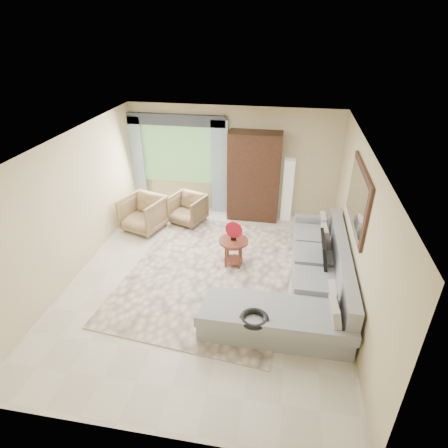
% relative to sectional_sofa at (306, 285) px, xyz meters
% --- Properties ---
extents(ground, '(6.00, 6.00, 0.00)m').
position_rel_sectional_sofa_xyz_m(ground, '(-1.78, 0.18, -0.28)').
color(ground, silver).
rests_on(ground, ground).
extents(area_rug, '(3.41, 4.30, 0.02)m').
position_rel_sectional_sofa_xyz_m(area_rug, '(-1.78, 0.46, -0.27)').
color(area_rug, beige).
rests_on(area_rug, ground).
extents(sectional_sofa, '(2.30, 3.46, 0.90)m').
position_rel_sectional_sofa_xyz_m(sectional_sofa, '(0.00, 0.00, 0.00)').
color(sectional_sofa, gray).
rests_on(sectional_sofa, ground).
extents(tv_screen, '(0.14, 0.74, 0.48)m').
position_rel_sectional_sofa_xyz_m(tv_screen, '(0.27, 0.50, 0.44)').
color(tv_screen, black).
rests_on(tv_screen, sectional_sofa).
extents(garden_hose, '(0.43, 0.43, 0.09)m').
position_rel_sectional_sofa_xyz_m(garden_hose, '(-0.78, -1.26, 0.26)').
color(garden_hose, black).
rests_on(garden_hose, sectional_sofa).
extents(coffee_table, '(0.57, 0.57, 0.57)m').
position_rel_sectional_sofa_xyz_m(coffee_table, '(-1.39, 0.78, 0.02)').
color(coffee_table, '#492013').
rests_on(coffee_table, ground).
extents(red_disc, '(0.34, 0.10, 0.34)m').
position_rel_sectional_sofa_xyz_m(red_disc, '(-1.39, 0.78, 0.52)').
color(red_disc, '#A5101E').
rests_on(red_disc, coffee_table).
extents(armchair_left, '(1.07, 1.09, 0.79)m').
position_rel_sectional_sofa_xyz_m(armchair_left, '(-3.63, 1.85, 0.11)').
color(armchair_left, '#9E8456').
rests_on(armchair_left, ground).
extents(armchair_right, '(0.94, 0.96, 0.69)m').
position_rel_sectional_sofa_xyz_m(armchair_right, '(-2.73, 2.35, 0.06)').
color(armchair_right, olive).
rests_on(armchair_right, ground).
extents(potted_plant, '(0.57, 0.52, 0.54)m').
position_rel_sectional_sofa_xyz_m(potted_plant, '(-3.69, 2.56, -0.01)').
color(potted_plant, '#999999').
rests_on(potted_plant, ground).
extents(armoire, '(1.20, 0.55, 2.10)m').
position_rel_sectional_sofa_xyz_m(armoire, '(-1.23, 2.90, 0.77)').
color(armoire, black).
rests_on(armoire, ground).
extents(floor_lamp, '(0.24, 0.24, 1.50)m').
position_rel_sectional_sofa_xyz_m(floor_lamp, '(-0.43, 2.96, 0.47)').
color(floor_lamp, silver).
rests_on(floor_lamp, ground).
extents(window, '(1.80, 0.04, 1.40)m').
position_rel_sectional_sofa_xyz_m(window, '(-3.13, 3.15, 1.12)').
color(window, '#669E59').
rests_on(window, wall_back).
extents(curtain_left, '(0.40, 0.08, 2.30)m').
position_rel_sectional_sofa_xyz_m(curtain_left, '(-4.18, 3.06, 0.87)').
color(curtain_left, '#9EB7CC').
rests_on(curtain_left, ground).
extents(curtain_right, '(0.40, 0.08, 2.30)m').
position_rel_sectional_sofa_xyz_m(curtain_right, '(-2.08, 3.06, 0.87)').
color(curtain_right, '#9EB7CC').
rests_on(curtain_right, ground).
extents(valance, '(2.40, 0.12, 0.26)m').
position_rel_sectional_sofa_xyz_m(valance, '(-3.13, 3.08, 1.97)').
color(valance, '#1E232D').
rests_on(valance, wall_back).
extents(wall_mirror, '(0.05, 1.70, 1.05)m').
position_rel_sectional_sofa_xyz_m(wall_mirror, '(0.68, 0.53, 1.47)').
color(wall_mirror, black).
rests_on(wall_mirror, wall_right).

